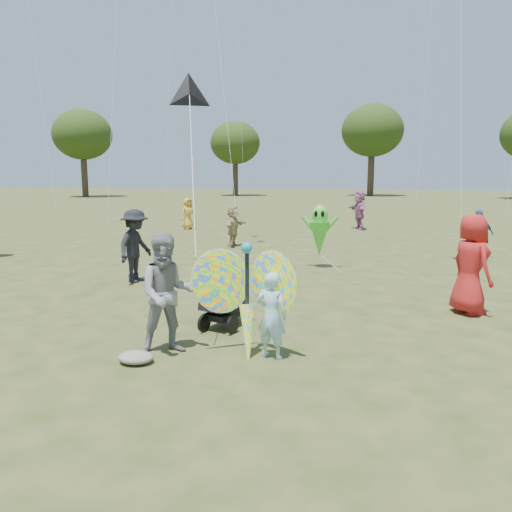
{
  "coord_description": "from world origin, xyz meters",
  "views": [
    {
      "loc": [
        1.71,
        -7.1,
        2.54
      ],
      "look_at": [
        -0.2,
        1.5,
        1.1
      ],
      "focal_mm": 35.0,
      "sensor_mm": 36.0,
      "label": 1
    }
  ],
  "objects_px": {
    "crowd_b": "(135,246)",
    "alien_kite": "(319,233)",
    "crowd_d": "(233,226)",
    "adult_man": "(168,294)",
    "child_girl": "(272,315)",
    "crowd_a": "(471,264)",
    "crowd_j": "(359,210)",
    "crowd_c": "(478,234)",
    "butterfly_kite": "(247,298)",
    "jogging_stroller": "(225,291)",
    "crowd_g": "(188,214)"
  },
  "relations": [
    {
      "from": "butterfly_kite",
      "to": "jogging_stroller",
      "type": "bearing_deg",
      "value": 119.03
    },
    {
      "from": "crowd_b",
      "to": "crowd_j",
      "type": "bearing_deg",
      "value": -12.2
    },
    {
      "from": "child_girl",
      "to": "adult_man",
      "type": "distance_m",
      "value": 1.51
    },
    {
      "from": "crowd_a",
      "to": "jogging_stroller",
      "type": "relative_size",
      "value": 1.63
    },
    {
      "from": "crowd_c",
      "to": "butterfly_kite",
      "type": "height_order",
      "value": "butterfly_kite"
    },
    {
      "from": "crowd_b",
      "to": "jogging_stroller",
      "type": "distance_m",
      "value": 4.24
    },
    {
      "from": "child_girl",
      "to": "butterfly_kite",
      "type": "bearing_deg",
      "value": 5.51
    },
    {
      "from": "adult_man",
      "to": "crowd_b",
      "type": "bearing_deg",
      "value": 91.61
    },
    {
      "from": "crowd_c",
      "to": "crowd_j",
      "type": "xyz_separation_m",
      "value": [
        -3.72,
        7.66,
        0.15
      ]
    },
    {
      "from": "crowd_c",
      "to": "child_girl",
      "type": "bearing_deg",
      "value": 55.96
    },
    {
      "from": "crowd_c",
      "to": "alien_kite",
      "type": "distance_m",
      "value": 5.32
    },
    {
      "from": "crowd_c",
      "to": "crowd_j",
      "type": "distance_m",
      "value": 8.52
    },
    {
      "from": "crowd_d",
      "to": "crowd_j",
      "type": "distance_m",
      "value": 8.02
    },
    {
      "from": "crowd_a",
      "to": "crowd_j",
      "type": "distance_m",
      "value": 14.48
    },
    {
      "from": "crowd_c",
      "to": "jogging_stroller",
      "type": "bearing_deg",
      "value": 47.39
    },
    {
      "from": "crowd_b",
      "to": "crowd_d",
      "type": "xyz_separation_m",
      "value": [
        0.69,
        6.32,
        -0.13
      ]
    },
    {
      "from": "crowd_c",
      "to": "crowd_d",
      "type": "relative_size",
      "value": 1.01
    },
    {
      "from": "crowd_b",
      "to": "crowd_d",
      "type": "distance_m",
      "value": 6.36
    },
    {
      "from": "crowd_a",
      "to": "crowd_j",
      "type": "bearing_deg",
      "value": -19.39
    },
    {
      "from": "alien_kite",
      "to": "crowd_b",
      "type": "bearing_deg",
      "value": -145.84
    },
    {
      "from": "crowd_b",
      "to": "crowd_g",
      "type": "relative_size",
      "value": 1.19
    },
    {
      "from": "crowd_a",
      "to": "butterfly_kite",
      "type": "height_order",
      "value": "crowd_a"
    },
    {
      "from": "crowd_c",
      "to": "crowd_g",
      "type": "distance_m",
      "value": 12.98
    },
    {
      "from": "crowd_b",
      "to": "alien_kite",
      "type": "bearing_deg",
      "value": -47.24
    },
    {
      "from": "child_girl",
      "to": "crowd_j",
      "type": "bearing_deg",
      "value": -77.53
    },
    {
      "from": "crowd_c",
      "to": "jogging_stroller",
      "type": "xyz_separation_m",
      "value": [
        -5.64,
        -8.37,
        -0.13
      ]
    },
    {
      "from": "crowd_c",
      "to": "alien_kite",
      "type": "bearing_deg",
      "value": 21.43
    },
    {
      "from": "crowd_a",
      "to": "crowd_d",
      "type": "height_order",
      "value": "crowd_a"
    },
    {
      "from": "crowd_d",
      "to": "butterfly_kite",
      "type": "relative_size",
      "value": 0.81
    },
    {
      "from": "crowd_d",
      "to": "crowd_j",
      "type": "height_order",
      "value": "crowd_j"
    },
    {
      "from": "crowd_g",
      "to": "alien_kite",
      "type": "distance_m",
      "value": 11.05
    },
    {
      "from": "adult_man",
      "to": "jogging_stroller",
      "type": "bearing_deg",
      "value": 43.49
    },
    {
      "from": "crowd_a",
      "to": "butterfly_kite",
      "type": "bearing_deg",
      "value": 102.0
    },
    {
      "from": "crowd_j",
      "to": "adult_man",
      "type": "bearing_deg",
      "value": -29.7
    },
    {
      "from": "crowd_d",
      "to": "butterfly_kite",
      "type": "xyz_separation_m",
      "value": [
        3.04,
        -10.48,
        0.09
      ]
    },
    {
      "from": "alien_kite",
      "to": "child_girl",
      "type": "bearing_deg",
      "value": -89.96
    },
    {
      "from": "adult_man",
      "to": "crowd_b",
      "type": "height_order",
      "value": "crowd_b"
    },
    {
      "from": "crowd_a",
      "to": "crowd_d",
      "type": "distance_m",
      "value": 9.96
    },
    {
      "from": "adult_man",
      "to": "butterfly_kite",
      "type": "xyz_separation_m",
      "value": [
        1.12,
        0.18,
        -0.04
      ]
    },
    {
      "from": "crowd_d",
      "to": "alien_kite",
      "type": "height_order",
      "value": "alien_kite"
    },
    {
      "from": "crowd_g",
      "to": "alien_kite",
      "type": "bearing_deg",
      "value": -103.78
    },
    {
      "from": "butterfly_kite",
      "to": "alien_kite",
      "type": "bearing_deg",
      "value": 87.04
    },
    {
      "from": "adult_man",
      "to": "crowd_b",
      "type": "relative_size",
      "value": 1.0
    },
    {
      "from": "crowd_c",
      "to": "crowd_d",
      "type": "distance_m",
      "value": 8.05
    },
    {
      "from": "alien_kite",
      "to": "butterfly_kite",
      "type": "bearing_deg",
      "value": -92.96
    },
    {
      "from": "child_girl",
      "to": "butterfly_kite",
      "type": "height_order",
      "value": "butterfly_kite"
    },
    {
      "from": "crowd_a",
      "to": "crowd_j",
      "type": "height_order",
      "value": "crowd_a"
    },
    {
      "from": "child_girl",
      "to": "crowd_a",
      "type": "xyz_separation_m",
      "value": [
        3.13,
        3.03,
        0.31
      ]
    },
    {
      "from": "crowd_b",
      "to": "crowd_j",
      "type": "height_order",
      "value": "crowd_j"
    },
    {
      "from": "adult_man",
      "to": "crowd_j",
      "type": "height_order",
      "value": "crowd_j"
    }
  ]
}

